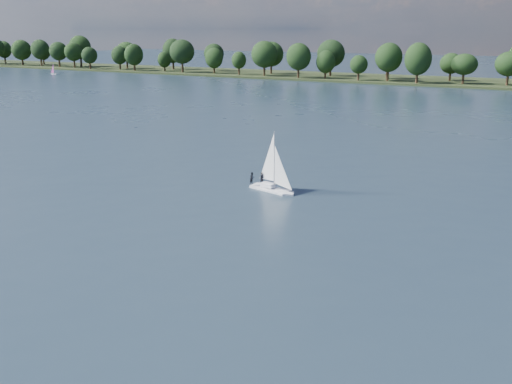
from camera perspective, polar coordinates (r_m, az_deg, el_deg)
ground at (r=119.08m, az=12.17°, el=6.26°), size 700.00×700.00×0.00m
far_shore at (r=228.03m, az=20.42°, el=10.14°), size 660.00×40.00×1.50m
sailboat at (r=70.55m, az=1.42°, el=1.87°), size 6.21×3.10×7.88m
dinghy_pink at (r=273.35m, az=-19.56°, el=11.28°), size 3.11×1.54×4.78m
pontoon at (r=301.87m, az=-18.28°, el=11.54°), size 4.26×2.60×0.50m
treeline at (r=227.57m, az=15.96°, el=12.56°), size 562.76×74.31×17.85m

